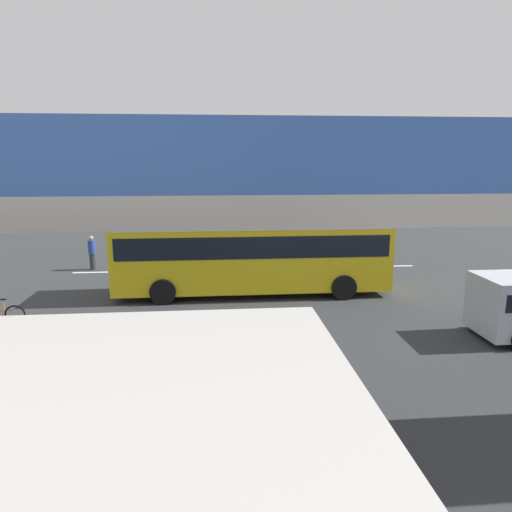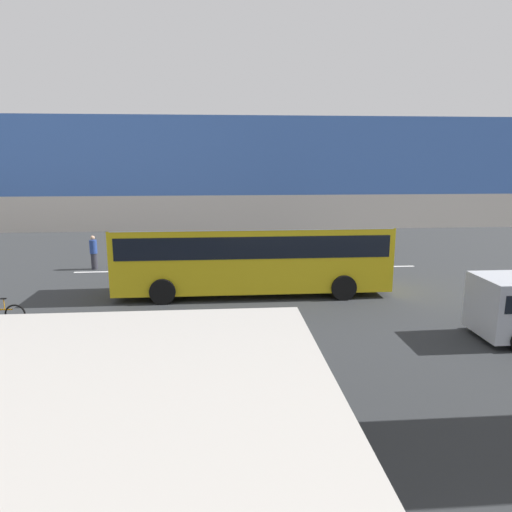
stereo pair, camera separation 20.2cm
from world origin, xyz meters
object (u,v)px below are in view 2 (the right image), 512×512
(pedestrian, at_px, (94,253))
(traffic_sign, at_px, (374,230))
(city_bus, at_px, (252,250))
(bicycle_orange, at_px, (0,314))

(pedestrian, xyz_separation_m, traffic_sign, (-15.08, -0.26, 1.00))
(city_bus, relative_size, traffic_sign, 4.12)
(city_bus, xyz_separation_m, traffic_sign, (-7.11, -5.33, 0.01))
(city_bus, bearing_deg, bicycle_orange, 19.31)
(city_bus, relative_size, pedestrian, 6.44)
(city_bus, distance_m, traffic_sign, 8.88)
(city_bus, bearing_deg, pedestrian, -32.46)
(city_bus, relative_size, bicycle_orange, 6.52)
(bicycle_orange, height_order, traffic_sign, traffic_sign)
(pedestrian, bearing_deg, city_bus, 147.54)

